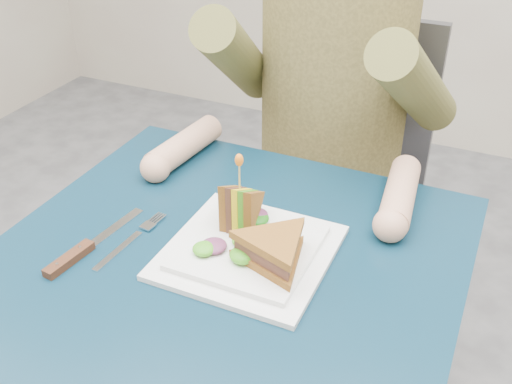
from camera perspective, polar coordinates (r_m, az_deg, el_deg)
The scene contains 12 objects.
table at distance 1.02m, azimuth -3.37°, elevation -10.16°, with size 0.75×0.75×0.73m.
chair at distance 1.59m, azimuth 7.81°, elevation 1.89°, with size 0.42×0.40×0.93m.
diner at distance 1.34m, azimuth 7.50°, elevation 13.53°, with size 0.54×0.59×0.74m.
plate at distance 0.98m, azimuth -0.68°, elevation -5.57°, with size 0.26×0.26×0.02m.
sandwich_flat at distance 0.92m, azimuth 1.76°, elevation -5.55°, with size 0.18×0.18×0.05m.
sandwich_upright at distance 1.00m, azimuth -1.54°, elevation -1.53°, with size 0.08×0.13×0.13m.
fork at distance 1.03m, azimuth -12.01°, elevation -4.65°, with size 0.03×0.18×0.01m.
knife at distance 1.02m, azimuth -16.56°, elevation -5.57°, with size 0.04×0.22×0.02m.
toothpick at distance 0.96m, azimuth -1.59°, elevation 1.61°, with size 0.00×0.00×0.06m, color tan.
toothpick_frill at distance 0.95m, azimuth -1.62°, elevation 3.06°, with size 0.01×0.01×0.02m, color orange.
lettuce_spill at distance 0.97m, azimuth -0.17°, elevation -4.33°, with size 0.15×0.13×0.02m, color #337A14, non-canonical shape.
onion_ring at distance 0.96m, azimuth 0.25°, elevation -4.41°, with size 0.04×0.04×0.01m, color #9E4C7A.
Camera 1 is at (0.36, -0.66, 1.34)m, focal length 42.00 mm.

